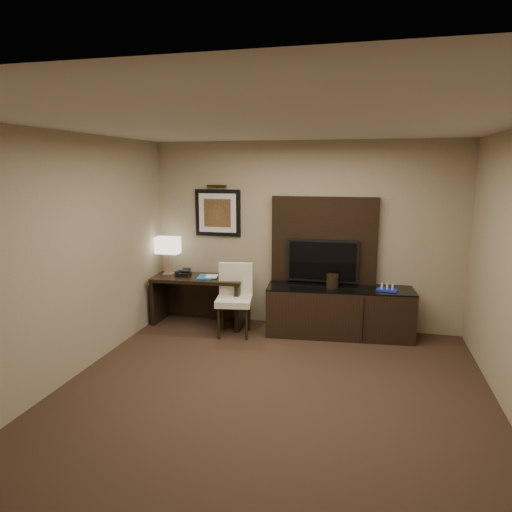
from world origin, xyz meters
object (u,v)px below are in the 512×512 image
(desk, at_px, (200,300))
(desk_chair, at_px, (234,300))
(minibar_tray, at_px, (387,287))
(ice_bucket, at_px, (332,281))
(desk_phone, at_px, (183,273))
(water_bottle, at_px, (228,271))
(tv, at_px, (323,261))
(credenza, at_px, (339,312))
(table_lamp, at_px, (168,256))

(desk, relative_size, desk_chair, 1.35)
(minibar_tray, bearing_deg, desk_chair, -171.26)
(desk_chair, bearing_deg, ice_bucket, 3.82)
(desk, height_order, desk_phone, desk_phone)
(desk_chair, xyz_separation_m, water_bottle, (-0.21, 0.41, 0.31))
(tv, relative_size, minibar_tray, 3.75)
(credenza, xyz_separation_m, desk_chair, (-1.43, -0.33, 0.16))
(desk_phone, xyz_separation_m, water_bottle, (0.67, 0.10, 0.04))
(table_lamp, height_order, desk_phone, table_lamp)
(credenza, xyz_separation_m, ice_bucket, (-0.10, -0.03, 0.44))
(desk_chair, relative_size, ice_bucket, 5.35)
(tv, distance_m, water_bottle, 1.40)
(desk_chair, distance_m, water_bottle, 0.56)
(credenza, distance_m, desk_phone, 2.35)
(tv, xyz_separation_m, ice_bucket, (0.16, -0.22, -0.24))
(table_lamp, distance_m, ice_bucket, 2.48)
(table_lamp, bearing_deg, desk_phone, -12.70)
(table_lamp, xyz_separation_m, desk_phone, (0.27, -0.06, -0.23))
(minibar_tray, bearing_deg, desk_phone, 179.97)
(desk, bearing_deg, ice_bucket, -4.53)
(ice_bucket, bearing_deg, minibar_tray, 1.40)
(tv, bearing_deg, desk_chair, -156.12)
(credenza, bearing_deg, minibar_tray, -5.83)
(ice_bucket, bearing_deg, tv, 126.44)
(desk, height_order, water_bottle, water_bottle)
(tv, bearing_deg, ice_bucket, -53.56)
(table_lamp, height_order, ice_bucket, table_lamp)
(credenza, height_order, ice_bucket, ice_bucket)
(ice_bucket, bearing_deg, desk_phone, 179.49)
(desk_chair, xyz_separation_m, minibar_tray, (2.06, 0.32, 0.23))
(ice_bucket, relative_size, minibar_tray, 0.70)
(desk_phone, bearing_deg, water_bottle, 3.23)
(desk, distance_m, tv, 1.93)
(credenza, relative_size, desk_phone, 9.82)
(desk, height_order, tv, tv)
(tv, distance_m, table_lamp, 2.31)
(desk, xyz_separation_m, tv, (1.80, 0.19, 0.66))
(tv, xyz_separation_m, minibar_tray, (0.89, -0.20, -0.28))
(water_bottle, height_order, minibar_tray, water_bottle)
(credenza, bearing_deg, desk, 175.06)
(tv, xyz_separation_m, desk_chair, (-1.16, -0.52, -0.52))
(desk_chair, bearing_deg, desk, 144.00)
(ice_bucket, bearing_deg, water_bottle, 175.70)
(desk_phone, xyz_separation_m, minibar_tray, (2.93, -0.00, -0.04))
(desk_phone, bearing_deg, desk_chair, -24.87)
(water_bottle, height_order, ice_bucket, water_bottle)
(desk_chair, xyz_separation_m, ice_bucket, (1.33, 0.30, 0.28))
(ice_bucket, bearing_deg, desk, 179.20)
(water_bottle, bearing_deg, ice_bucket, -4.30)
(desk, bearing_deg, table_lamp, 170.47)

